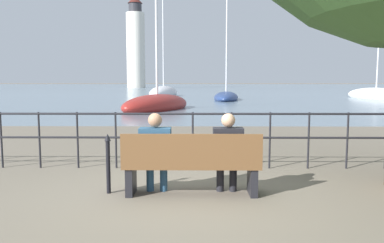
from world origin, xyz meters
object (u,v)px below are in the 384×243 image
seated_person_right (228,150)px  sailboat_2 (376,95)px  sailboat_0 (164,93)px  park_bench (192,165)px  closed_umbrella (108,160)px  sailboat_1 (226,97)px  seated_person_left (156,149)px  harbor_lighthouse (136,46)px  sailboat_3 (157,105)px

seated_person_right → sailboat_2: (16.90, 31.05, -0.31)m
seated_person_right → sailboat_0: bearing=96.4°
sailboat_0 → sailboat_2: size_ratio=1.22×
park_bench → seated_person_right: (0.51, 0.08, 0.21)m
closed_umbrella → seated_person_right: bearing=-0.5°
closed_umbrella → sailboat_0: 36.96m
sailboat_1 → sailboat_2: sailboat_1 is taller
closed_umbrella → sailboat_1: bearing=82.1°
park_bench → seated_person_right: bearing=8.9°
seated_person_left → harbor_lighthouse: (-16.23, 99.83, 11.02)m
closed_umbrella → harbor_lighthouse: harbor_lighthouse is taller
sailboat_0 → sailboat_3: sailboat_0 is taller
closed_umbrella → sailboat_3: size_ratio=0.11×
seated_person_right → sailboat_0: size_ratio=0.10×
seated_person_right → closed_umbrella: size_ratio=1.34×
seated_person_left → sailboat_1: (3.28, 28.57, -0.36)m
closed_umbrella → sailboat_0: bearing=93.7°
closed_umbrella → sailboat_1: size_ratio=0.07×
park_bench → seated_person_left: 0.56m
seated_person_right → closed_umbrella: 1.72m
harbor_lighthouse → seated_person_right: bearing=-80.2°
sailboat_3 → seated_person_left: bearing=-61.3°
seated_person_right → sailboat_3: sailboat_3 is taller
seated_person_left → sailboat_2: sailboat_2 is taller
sailboat_3 → seated_person_right: bearing=-57.8°
sailboat_1 → sailboat_3: sailboat_1 is taller
sailboat_1 → seated_person_left: bearing=-89.7°
seated_person_left → sailboat_0: size_ratio=0.10×
harbor_lighthouse → sailboat_3: bearing=-80.1°
park_bench → sailboat_2: (17.42, 31.13, -0.10)m
seated_person_left → sailboat_0: bearing=94.8°
sailboat_0 → sailboat_3: size_ratio=1.44×
seated_person_right → harbor_lighthouse: size_ratio=0.05×
closed_umbrella → harbor_lighthouse: 101.64m
sailboat_0 → sailboat_1: bearing=-39.3°
seated_person_left → harbor_lighthouse: 101.74m
closed_umbrella → seated_person_left: bearing=-1.2°
seated_person_right → harbor_lighthouse: 101.91m
closed_umbrella → harbor_lighthouse: size_ratio=0.03×
park_bench → sailboat_2: size_ratio=0.21×
closed_umbrella → sailboat_3: bearing=93.5°
park_bench → closed_umbrella: bearing=175.5°
seated_person_left → harbor_lighthouse: harbor_lighthouse is taller
closed_umbrella → sailboat_2: sailboat_2 is taller
seated_person_left → closed_umbrella: (-0.69, 0.01, -0.16)m
park_bench → closed_umbrella: 1.21m
closed_umbrella → sailboat_1: sailboat_1 is taller
sailboat_1 → sailboat_2: bearing=16.4°
park_bench → closed_umbrella: park_bench is taller
park_bench → seated_person_right: seated_person_right is taller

